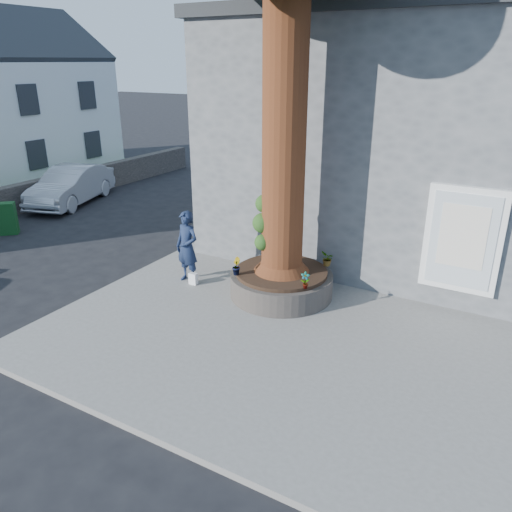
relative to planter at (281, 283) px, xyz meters
The scene contains 15 objects.
ground 2.19m from the planter, 111.80° to the right, with size 120.00×120.00×0.00m, color black.
pavement 1.27m from the planter, 55.01° to the right, with size 9.00×8.00×0.12m, color slate.
yellow_line 4.00m from the planter, 165.44° to the right, with size 0.10×30.00×0.01m, color yellow.
stone_shop 6.12m from the planter, 71.86° to the left, with size 10.30×8.30×6.30m.
planter is the anchor object (origin of this frame).
cottage_far 18.62m from the planter, 160.88° to the left, with size 7.30×7.40×8.75m.
man 2.39m from the planter, 169.44° to the right, with size 0.63×0.42×1.73m, color #16223E.
woman 1.63m from the planter, 110.62° to the left, with size 0.90×0.70×1.85m, color #AFABA7.
shopping_bag 2.14m from the planter, 165.69° to the right, with size 0.20×0.12×0.28m, color white.
car_silver 11.12m from the planter, 162.43° to the left, with size 1.47×4.22×1.39m, color #ADAFB6.
a_board_sign 9.51m from the planter, behind, with size 0.55×0.36×1.00m, color #114017.
plant_a 1.15m from the planter, 35.60° to the right, with size 0.19×0.13×0.36m, color gray.
plant_b 1.14m from the planter, 137.78° to the right, with size 0.21×0.21×0.39m, color gray.
plant_c 1.30m from the planter, 135.00° to the left, with size 0.20×0.20×0.35m, color gray.
plant_d 1.18m from the planter, 43.26° to the left, with size 0.31×0.27×0.34m, color gray.
Camera 1 is at (5.38, -7.16, 5.09)m, focal length 35.00 mm.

